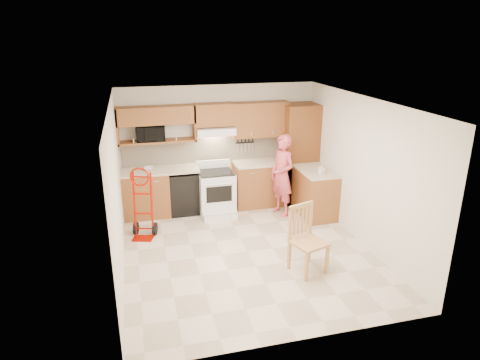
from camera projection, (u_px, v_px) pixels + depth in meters
name	position (u px, v px, depth m)	size (l,w,h in m)	color
floor	(247.00, 252.00, 7.13)	(4.00, 4.50, 0.02)	beige
ceiling	(248.00, 101.00, 6.30)	(4.00, 4.50, 0.02)	white
wall_back	(219.00, 146.00, 8.78)	(4.00, 0.02, 2.50)	silver
wall_front	(303.00, 248.00, 4.65)	(4.00, 0.02, 2.50)	silver
wall_left	(116.00, 192.00, 6.25)	(0.02, 4.50, 2.50)	silver
wall_right	(362.00, 171.00, 7.19)	(0.02, 4.50, 2.50)	silver
backsplash	(219.00, 149.00, 8.78)	(3.92, 0.03, 0.55)	beige
lower_cab_left	(146.00, 194.00, 8.40)	(0.90, 0.60, 0.90)	brown
dishwasher	(184.00, 192.00, 8.59)	(0.60, 0.60, 0.85)	black
lower_cab_right	(261.00, 184.00, 8.96)	(1.14, 0.60, 0.90)	brown
countertop_left	(160.00, 170.00, 8.32)	(1.50, 0.63, 0.04)	#B7AA95
countertop_right	(261.00, 163.00, 8.80)	(1.14, 0.63, 0.04)	#B7AA95
cab_return_right	(315.00, 193.00, 8.43)	(0.60, 1.00, 0.90)	brown
countertop_return	(316.00, 171.00, 8.28)	(0.63, 1.00, 0.04)	#B7AA95
pantry_tall	(299.00, 154.00, 8.95)	(0.70, 0.60, 2.10)	brown
upper_cab_left	(156.00, 115.00, 8.09)	(1.50, 0.33, 0.34)	brown
upper_shelf_mw	(157.00, 141.00, 8.26)	(1.50, 0.33, 0.04)	brown
upper_cab_center	(214.00, 115.00, 8.37)	(0.76, 0.33, 0.44)	brown
upper_cab_right	(260.00, 119.00, 8.64)	(1.14, 0.33, 0.70)	brown
range_hood	(215.00, 131.00, 8.41)	(0.76, 0.46, 0.14)	white
knife_strip	(245.00, 145.00, 8.87)	(0.40, 0.05, 0.29)	black
microwave	(150.00, 133.00, 8.17)	(0.55, 0.37, 0.30)	black
range	(217.00, 190.00, 8.45)	(0.70, 0.92, 1.03)	white
person	(282.00, 175.00, 8.35)	(0.60, 0.39, 1.63)	#CC4A54
hand_truck	(142.00, 207.00, 7.45)	(0.46, 0.42, 1.18)	#9F0C00
dining_chair	(309.00, 240.00, 6.38)	(0.47, 0.51, 1.04)	tan
soap_bottle	(322.00, 169.00, 8.02)	(0.09, 0.09, 0.19)	white
bowl	(150.00, 169.00, 8.26)	(0.23, 0.23, 0.06)	white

